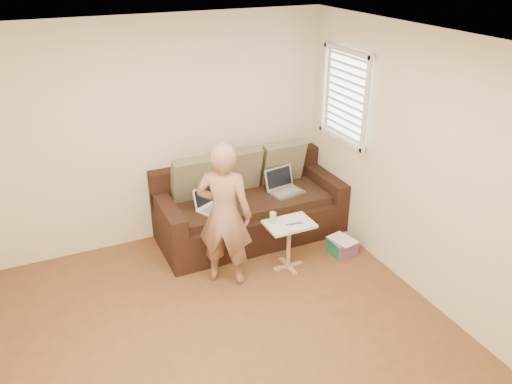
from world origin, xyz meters
TOP-DOWN VIEW (x-y plane):
  - floor at (0.00, 0.00)m, footprint 4.50×4.50m
  - ceiling at (0.00, 0.00)m, footprint 4.50×4.50m
  - wall_back at (0.00, 2.25)m, footprint 4.00×0.00m
  - wall_right at (2.00, 0.00)m, footprint 0.00×4.50m
  - window_blinds at (1.95, 1.50)m, footprint 0.12×0.88m
  - sofa at (0.90, 1.77)m, footprint 2.20×0.95m
  - pillow_left at (0.30, 1.99)m, footprint 0.55×0.29m
  - pillow_mid at (0.85, 2.01)m, footprint 0.55×0.27m
  - pillow_right at (1.45, 2.02)m, footprint 0.55×0.28m
  - laptop_silver at (1.35, 1.71)m, footprint 0.44×0.35m
  - laptop_white at (0.41, 1.68)m, footprint 0.44×0.40m
  - person at (0.29, 1.05)m, footprint 0.69×0.65m
  - side_table at (1.00, 0.98)m, footprint 0.51×0.36m
  - drinking_glass at (0.84, 1.06)m, footprint 0.07×0.07m
  - scissors at (1.03, 0.92)m, footprint 0.20×0.14m
  - paper_on_table at (1.06, 0.99)m, footprint 0.25×0.33m
  - striped_box at (1.70, 0.97)m, footprint 0.29×0.29m

SIDE VIEW (x-z plane):
  - floor at x=0.00m, z-range 0.00..0.00m
  - striped_box at x=1.70m, z-range 0.00..0.18m
  - side_table at x=1.00m, z-range 0.00..0.56m
  - sofa at x=0.90m, z-range 0.00..0.85m
  - laptop_silver at x=1.35m, z-range 0.39..0.65m
  - laptop_white at x=0.41m, z-range 0.39..0.65m
  - paper_on_table at x=1.06m, z-range 0.56..0.56m
  - scissors at x=1.03m, z-range 0.56..0.58m
  - drinking_glass at x=0.84m, z-range 0.56..0.68m
  - person at x=0.29m, z-range 0.00..1.57m
  - pillow_left at x=0.30m, z-range 0.51..1.07m
  - pillow_mid at x=0.85m, z-range 0.51..1.07m
  - pillow_right at x=1.45m, z-range 0.51..1.07m
  - wall_back at x=0.00m, z-range -0.70..3.30m
  - wall_right at x=2.00m, z-range -0.95..3.55m
  - window_blinds at x=1.95m, z-range 1.16..2.24m
  - ceiling at x=0.00m, z-range 2.60..2.60m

